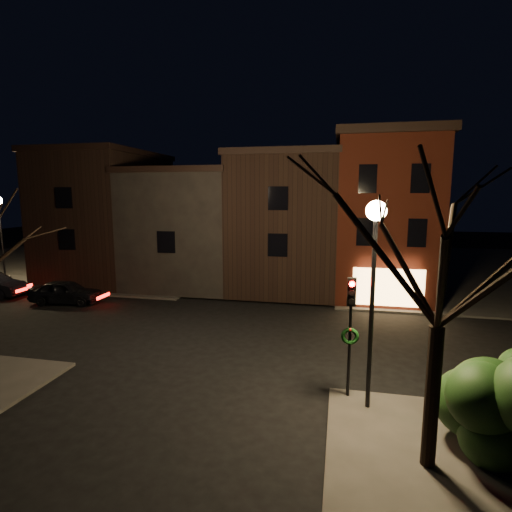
# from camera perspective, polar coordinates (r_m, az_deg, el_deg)

# --- Properties ---
(ground) EXTENTS (120.00, 120.00, 0.00)m
(ground) POSITION_cam_1_polar(r_m,az_deg,el_deg) (20.13, -3.74, -10.84)
(ground) COLOR black
(ground) RESTS_ON ground
(sidewalk_far_right) EXTENTS (30.00, 30.00, 0.12)m
(sidewalk_far_right) POSITION_cam_1_polar(r_m,az_deg,el_deg) (41.54, 32.70, -1.86)
(sidewalk_far_right) COLOR #2D2B28
(sidewalk_far_right) RESTS_ON ground
(sidewalk_far_left) EXTENTS (30.00, 30.00, 0.12)m
(sidewalk_far_left) POSITION_cam_1_polar(r_m,az_deg,el_deg) (46.27, -21.15, -0.08)
(sidewalk_far_left) COLOR #2D2B28
(sidewalk_far_left) RESTS_ON ground
(corner_building) EXTENTS (6.50, 8.50, 10.50)m
(corner_building) POSITION_cam_1_polar(r_m,az_deg,el_deg) (27.88, 17.86, 5.60)
(corner_building) COLOR #4E180E
(corner_building) RESTS_ON ground
(row_building_a) EXTENTS (7.30, 10.30, 9.40)m
(row_building_a) POSITION_cam_1_polar(r_m,az_deg,el_deg) (29.03, 4.69, 4.99)
(row_building_a) COLOR black
(row_building_a) RESTS_ON ground
(row_building_b) EXTENTS (7.80, 10.30, 8.40)m
(row_building_b) POSITION_cam_1_polar(r_m,az_deg,el_deg) (30.84, -8.85, 4.21)
(row_building_b) COLOR black
(row_building_b) RESTS_ON ground
(row_building_c) EXTENTS (7.30, 10.30, 9.90)m
(row_building_c) POSITION_cam_1_polar(r_m,az_deg,el_deg) (34.04, -20.41, 5.46)
(row_building_c) COLOR black
(row_building_c) RESTS_ON ground
(street_lamp_near) EXTENTS (0.60, 0.60, 6.48)m
(street_lamp_near) POSITION_cam_1_polar(r_m,az_deg,el_deg) (12.37, 16.58, 1.04)
(street_lamp_near) COLOR black
(street_lamp_near) RESTS_ON sidewalk_near_right
(traffic_signal) EXTENTS (0.58, 0.38, 4.05)m
(traffic_signal) POSITION_cam_1_polar(r_m,az_deg,el_deg) (13.33, 13.36, -8.73)
(traffic_signal) COLOR black
(traffic_signal) RESTS_ON sidewalk_near_right
(bare_tree_right) EXTENTS (6.40, 6.40, 8.50)m
(bare_tree_right) POSITION_cam_1_polar(r_m,az_deg,el_deg) (10.02, 25.38, 4.35)
(bare_tree_right) COLOR black
(bare_tree_right) RESTS_ON sidewalk_near_right
(parked_car_a) EXTENTS (4.52, 2.28, 1.48)m
(parked_car_a) POSITION_cam_1_polar(r_m,az_deg,el_deg) (27.65, -25.51, -4.64)
(parked_car_a) COLOR black
(parked_car_a) RESTS_ON ground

